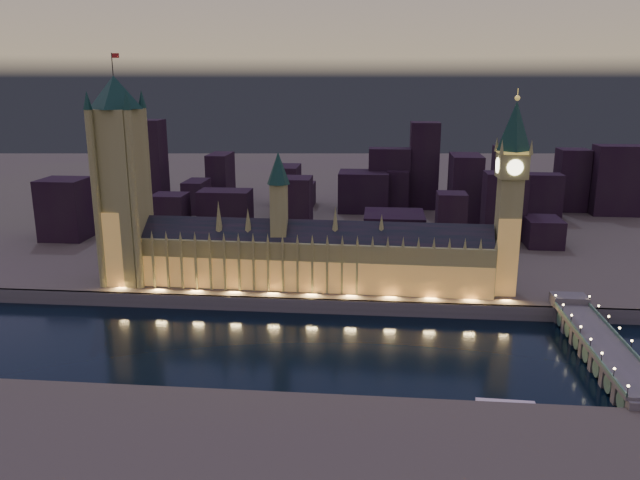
# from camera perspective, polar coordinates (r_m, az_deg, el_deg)

# --- Properties ---
(ground_plane) EXTENTS (2000.00, 2000.00, 0.00)m
(ground_plane) POSITION_cam_1_polar(r_m,az_deg,el_deg) (308.90, -1.92, -9.40)
(ground_plane) COLOR black
(ground_plane) RESTS_ON ground
(north_bank) EXTENTS (2000.00, 960.00, 8.00)m
(north_bank) POSITION_cam_1_polar(r_m,az_deg,el_deg) (809.79, 2.79, 5.96)
(north_bank) COLOR #4C3D42
(north_bank) RESTS_ON ground
(embankment_wall) EXTENTS (2000.00, 2.50, 8.00)m
(embankment_wall) POSITION_cam_1_polar(r_m,az_deg,el_deg) (345.03, -1.05, -6.04)
(embankment_wall) COLOR #4D4D4D
(embankment_wall) RESTS_ON ground
(palace_of_westminster) EXTENTS (202.00, 25.25, 78.00)m
(palace_of_westminster) POSITION_cam_1_polar(r_m,az_deg,el_deg) (357.55, -0.68, -1.51)
(palace_of_westminster) COLOR olive
(palace_of_westminster) RESTS_ON north_bank
(victoria_tower) EXTENTS (31.68, 31.68, 130.92)m
(victoria_tower) POSITION_cam_1_polar(r_m,az_deg,el_deg) (375.62, -17.74, 5.88)
(victoria_tower) COLOR olive
(victoria_tower) RESTS_ON north_bank
(elizabeth_tower) EXTENTS (18.00, 18.00, 112.41)m
(elizabeth_tower) POSITION_cam_1_polar(r_m,az_deg,el_deg) (353.28, 17.05, 5.03)
(elizabeth_tower) COLOR olive
(elizabeth_tower) RESTS_ON north_bank
(westminster_bridge) EXTENTS (18.20, 113.00, 15.90)m
(westminster_bridge) POSITION_cam_1_polar(r_m,az_deg,el_deg) (318.11, 24.11, -8.84)
(westminster_bridge) COLOR #4D4D4D
(westminster_bridge) RESTS_ON ground
(river_boat) EXTENTS (42.67, 11.34, 4.50)m
(river_boat) POSITION_cam_1_polar(r_m,az_deg,el_deg) (259.15, 16.61, -14.67)
(river_boat) COLOR #4D4D4D
(river_boat) RESTS_ON ground
(city_backdrop) EXTENTS (498.10, 215.63, 79.28)m
(city_backdrop) POSITION_cam_1_polar(r_m,az_deg,el_deg) (536.22, 5.76, 4.44)
(city_backdrop) COLOR black
(city_backdrop) RESTS_ON north_bank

